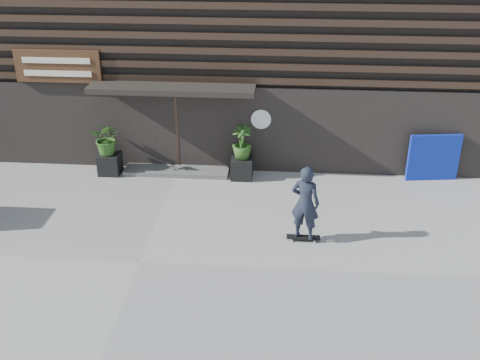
# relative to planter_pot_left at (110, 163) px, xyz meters

# --- Properties ---
(ground) EXTENTS (80.00, 80.00, 0.00)m
(ground) POSITION_rel_planter_pot_left_xyz_m (1.90, -4.40, -0.30)
(ground) COLOR #9A9892
(ground) RESTS_ON ground
(entrance_step) EXTENTS (3.00, 0.80, 0.12)m
(entrance_step) POSITION_rel_planter_pot_left_xyz_m (1.90, 0.20, -0.24)
(entrance_step) COLOR #52524F
(entrance_step) RESTS_ON ground
(planter_pot_left) EXTENTS (0.60, 0.60, 0.60)m
(planter_pot_left) POSITION_rel_planter_pot_left_xyz_m (0.00, 0.00, 0.00)
(planter_pot_left) COLOR black
(planter_pot_left) RESTS_ON ground
(bamboo_left) EXTENTS (0.86, 0.75, 0.96)m
(bamboo_left) POSITION_rel_planter_pot_left_xyz_m (0.00, 0.00, 0.78)
(bamboo_left) COLOR #2D591E
(bamboo_left) RESTS_ON planter_pot_left
(planter_pot_right) EXTENTS (0.60, 0.60, 0.60)m
(planter_pot_right) POSITION_rel_planter_pot_left_xyz_m (3.80, 0.00, 0.00)
(planter_pot_right) COLOR black
(planter_pot_right) RESTS_ON ground
(bamboo_right) EXTENTS (0.54, 0.54, 0.96)m
(bamboo_right) POSITION_rel_planter_pot_left_xyz_m (3.80, 0.00, 0.78)
(bamboo_right) COLOR #2D591E
(bamboo_right) RESTS_ON planter_pot_right
(blue_tarp) EXTENTS (1.44, 0.31, 1.35)m
(blue_tarp) POSITION_rel_planter_pot_left_xyz_m (9.12, 0.30, 0.37)
(blue_tarp) COLOR #0C209E
(blue_tarp) RESTS_ON ground
(building) EXTENTS (18.00, 11.00, 8.00)m
(building) POSITION_rel_planter_pot_left_xyz_m (1.90, 5.56, 3.69)
(building) COLOR black
(building) RESTS_ON ground
(skateboarder) EXTENTS (0.78, 0.60, 1.89)m
(skateboarder) POSITION_rel_planter_pot_left_xyz_m (5.48, -3.21, 0.68)
(skateboarder) COLOR black
(skateboarder) RESTS_ON ground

